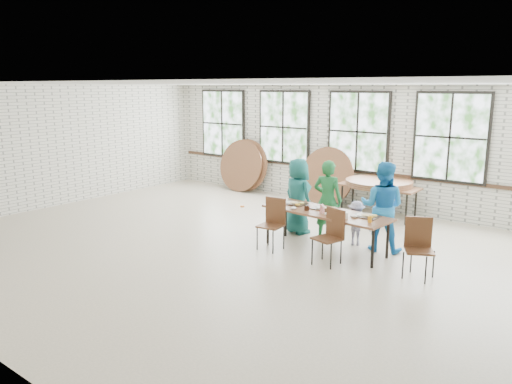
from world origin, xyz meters
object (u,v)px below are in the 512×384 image
chair_near_left (273,219)px  chair_near_right (331,232)px  storage_table (379,188)px  dining_table (325,214)px

chair_near_left → chair_near_right: size_ratio=1.00×
chair_near_left → chair_near_right: same height
chair_near_left → storage_table: 3.36m
chair_near_right → storage_table: chair_near_right is taller
dining_table → storage_table: 2.85m
chair_near_right → chair_near_left: bearing=-167.0°
chair_near_right → storage_table: (-0.68, 3.36, 0.13)m
dining_table → chair_near_right: 0.69m
dining_table → storage_table: bearing=100.0°
dining_table → chair_near_right: bearing=-46.5°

